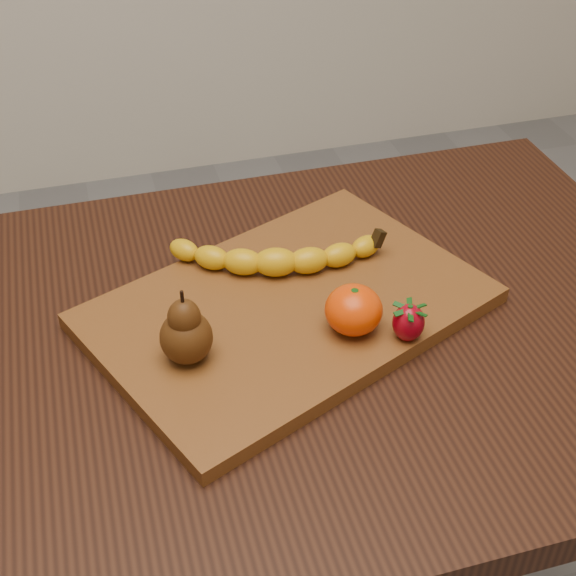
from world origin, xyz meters
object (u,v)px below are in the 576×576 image
object	(u,v)px
pear	(185,326)
table	(296,384)
cutting_board	(288,308)
mandarin	(354,310)

from	to	relation	value
pear	table	bearing A→B (deg)	16.80
table	pear	world-z (taller)	pear
cutting_board	table	bearing A→B (deg)	-102.12
table	mandarin	size ratio (longest dim) A/B	15.24
pear	cutting_board	bearing A→B (deg)	25.73
table	pear	xyz separation A→B (m)	(-0.14, -0.04, 0.16)
cutting_board	mandarin	size ratio (longest dim) A/B	6.86
cutting_board	pear	xyz separation A→B (m)	(-0.13, -0.06, 0.05)
table	cutting_board	xyz separation A→B (m)	(-0.00, 0.02, 0.11)
table	mandarin	xyz separation A→B (m)	(0.05, -0.05, 0.15)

